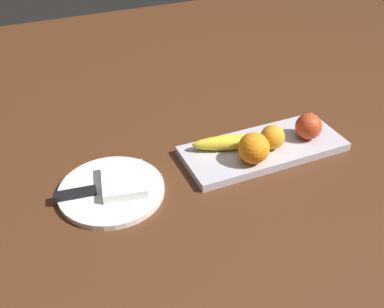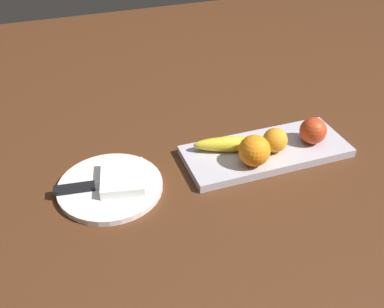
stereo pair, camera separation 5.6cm
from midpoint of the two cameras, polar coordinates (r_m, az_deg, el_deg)
name	(u,v)px [view 2 (the right image)]	position (r m, az deg, el deg)	size (l,w,h in m)	color
ground_plane	(257,151)	(1.13, 9.93, 0.30)	(2.40, 2.40, 0.00)	#4B2815
fruit_tray	(266,151)	(1.12, 11.04, 0.31)	(0.41, 0.17, 0.02)	#B8B5C1
apple	(313,131)	(1.14, 16.89, 2.90)	(0.07, 0.07, 0.07)	#C43F1D
banana	(234,145)	(1.08, 7.04, 1.19)	(0.20, 0.04, 0.04)	yellow
orange_near_apple	(275,140)	(1.09, 12.25, 1.75)	(0.06, 0.06, 0.06)	orange
orange_near_banana	(254,151)	(1.03, 9.69, 0.41)	(0.08, 0.08, 0.08)	orange
dinner_plate	(110,187)	(1.01, -9.06, -4.28)	(0.24, 0.24, 0.01)	white
folded_napkin	(122,178)	(1.00, -7.50, -3.13)	(0.10, 0.12, 0.02)	white
knife	(81,188)	(1.00, -12.70, -4.36)	(0.18, 0.05, 0.01)	silver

